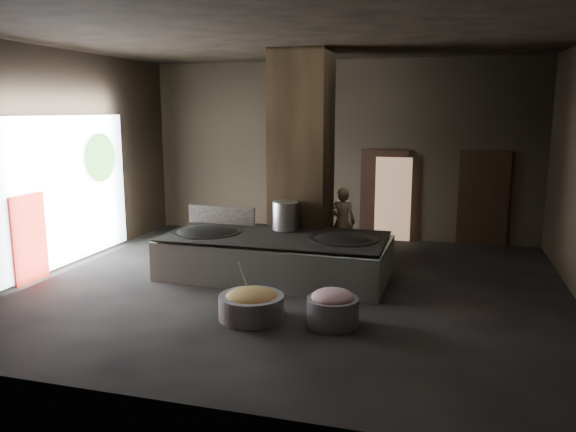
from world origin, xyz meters
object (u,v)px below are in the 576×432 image
(hearth_platform, at_px, (276,257))
(cook, at_px, (342,222))
(stock_pot, at_px, (286,216))
(meat_basin, at_px, (333,312))
(wok_left, at_px, (207,236))
(wok_right, at_px, (344,243))
(veg_basin, at_px, (251,307))

(hearth_platform, xyz_separation_m, cook, (0.99, 1.89, 0.40))
(stock_pot, xyz_separation_m, meat_basin, (1.56, -2.81, -0.91))
(hearth_platform, xyz_separation_m, wok_left, (-1.45, -0.05, 0.37))
(cook, bearing_deg, wok_right, 103.45)
(veg_basin, relative_size, meat_basin, 1.30)
(wok_right, bearing_deg, veg_basin, -113.67)
(wok_left, xyz_separation_m, veg_basin, (1.76, -2.27, -0.56))
(cook, height_order, veg_basin, cook)
(wok_right, bearing_deg, stock_pot, 158.96)
(wok_right, xyz_separation_m, veg_basin, (-1.04, -2.37, -0.56))
(wok_right, relative_size, veg_basin, 1.25)
(cook, xyz_separation_m, veg_basin, (-0.68, -4.22, -0.59))
(meat_basin, bearing_deg, stock_pot, 119.03)
(veg_basin, bearing_deg, wok_right, 66.33)
(veg_basin, bearing_deg, meat_basin, 2.89)
(wok_left, height_order, cook, cook)
(meat_basin, bearing_deg, cook, 98.44)
(wok_left, bearing_deg, cook, 38.54)
(cook, distance_m, veg_basin, 4.31)
(wok_right, height_order, veg_basin, wok_right)
(cook, bearing_deg, hearth_platform, 64.83)
(hearth_platform, height_order, cook, cook)
(wok_left, distance_m, veg_basin, 2.93)
(wok_right, bearing_deg, meat_basin, -83.64)
(stock_pot, height_order, veg_basin, stock_pot)
(veg_basin, xyz_separation_m, meat_basin, (1.30, 0.07, 0.03))
(hearth_platform, height_order, veg_basin, hearth_platform)
(stock_pot, bearing_deg, wok_right, -21.04)
(stock_pot, relative_size, meat_basin, 0.72)
(stock_pot, distance_m, meat_basin, 3.34)
(stock_pot, bearing_deg, cook, 55.01)
(hearth_platform, bearing_deg, veg_basin, -80.82)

